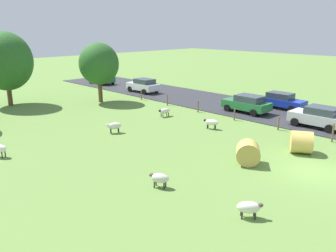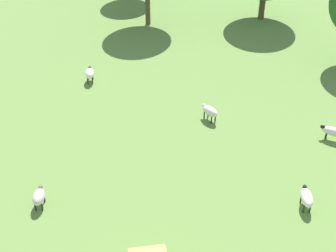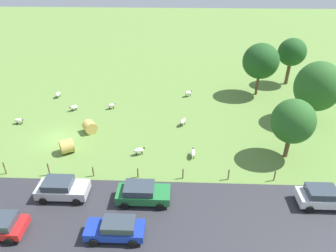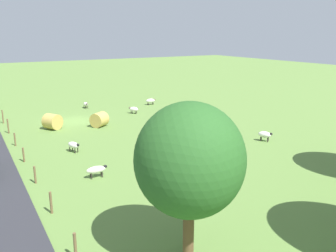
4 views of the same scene
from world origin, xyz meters
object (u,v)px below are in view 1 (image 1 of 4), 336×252
(sheep_6, at_px, (160,178))
(tree_1, at_px, (5,61))
(hay_bale_0, at_px, (248,153))
(car_1, at_px, (102,78))
(sheep_3, at_px, (165,111))
(sheep_7, at_px, (114,126))
(car_2, at_px, (143,85))
(car_5, at_px, (319,117))
(tree_2, at_px, (99,64))
(sheep_1, at_px, (249,207))
(sheep_5, at_px, (211,122))
(hay_bale_1, at_px, (301,142))
(car_4, at_px, (247,103))
(car_3, at_px, (282,100))

(sheep_6, bearing_deg, tree_1, 85.04)
(hay_bale_0, distance_m, car_1, 32.00)
(sheep_3, xyz_separation_m, car_1, (6.30, 18.91, 0.39))
(sheep_7, relative_size, car_2, 0.28)
(tree_1, xyz_separation_m, car_5, (13.93, -25.01, -3.45))
(hay_bale_0, bearing_deg, tree_2, 79.57)
(tree_1, height_order, car_1, tree_1)
(sheep_3, bearing_deg, sheep_7, -170.91)
(tree_2, bearing_deg, sheep_1, -110.30)
(hay_bale_0, height_order, tree_2, tree_2)
(sheep_1, relative_size, sheep_5, 0.87)
(hay_bale_1, bearing_deg, tree_2, 90.43)
(tree_2, bearing_deg, hay_bale_1, -89.57)
(sheep_3, height_order, car_4, car_4)
(tree_2, distance_m, car_1, 12.26)
(sheep_6, relative_size, car_4, 0.25)
(sheep_1, xyz_separation_m, sheep_7, (3.18, 13.69, 0.07))
(sheep_6, relative_size, car_3, 0.25)
(sheep_6, distance_m, car_5, 16.05)
(sheep_1, bearing_deg, sheep_6, 98.25)
(car_4, bearing_deg, sheep_7, 165.20)
(tree_1, bearing_deg, hay_bale_0, -81.85)
(sheep_3, xyz_separation_m, hay_bale_0, (-4.24, -11.30, 0.17))
(sheep_1, distance_m, tree_2, 25.65)
(sheep_3, bearing_deg, car_5, -61.01)
(tree_1, height_order, car_3, tree_1)
(sheep_5, distance_m, hay_bale_1, 7.28)
(sheep_1, relative_size, tree_1, 0.15)
(sheep_3, xyz_separation_m, sheep_7, (-6.10, -0.98, 0.05))
(car_1, bearing_deg, sheep_1, -114.89)
(hay_bale_1, bearing_deg, car_5, 14.66)
(car_1, height_order, car_2, car_2)
(hay_bale_1, relative_size, car_1, 0.36)
(sheep_3, bearing_deg, sheep_6, -134.83)
(hay_bale_0, bearing_deg, sheep_6, 167.44)
(sheep_3, xyz_separation_m, tree_1, (-7.87, 14.08, 3.86))
(car_4, bearing_deg, sheep_6, -160.52)
(sheep_5, height_order, tree_2, tree_2)
(sheep_7, distance_m, car_5, 15.71)
(car_1, bearing_deg, tree_2, -124.77)
(hay_bale_0, bearing_deg, tree_1, 98.15)
(hay_bale_0, relative_size, car_2, 0.33)
(sheep_1, distance_m, car_5, 15.80)
(sheep_5, relative_size, tree_1, 0.17)
(tree_1, height_order, car_4, tree_1)
(sheep_5, height_order, hay_bale_1, hay_bale_1)
(sheep_5, xyz_separation_m, hay_bale_0, (-4.10, -5.98, 0.14))
(sheep_1, xyz_separation_m, sheep_3, (9.29, 14.67, 0.02))
(sheep_7, bearing_deg, sheep_5, -36.07)
(hay_bale_0, relative_size, hay_bale_1, 0.96)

